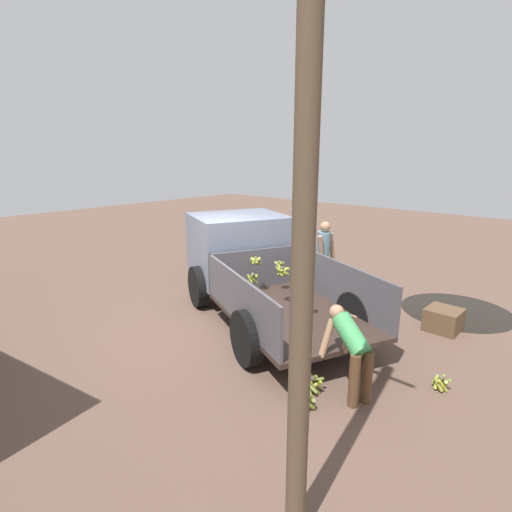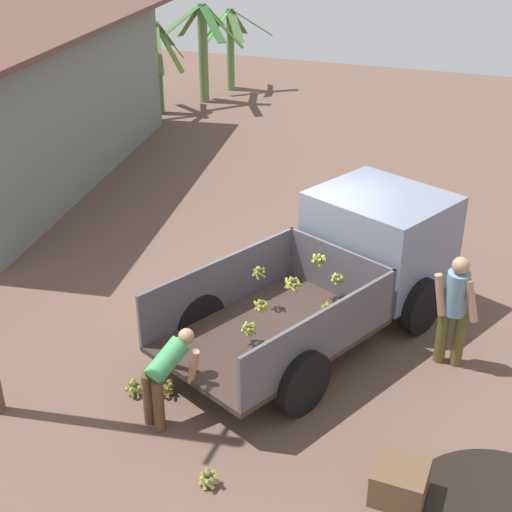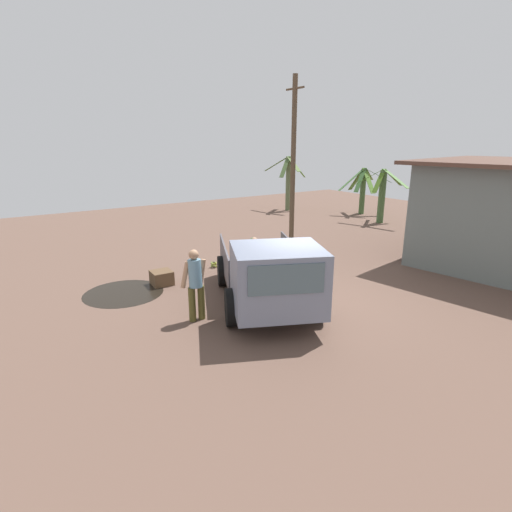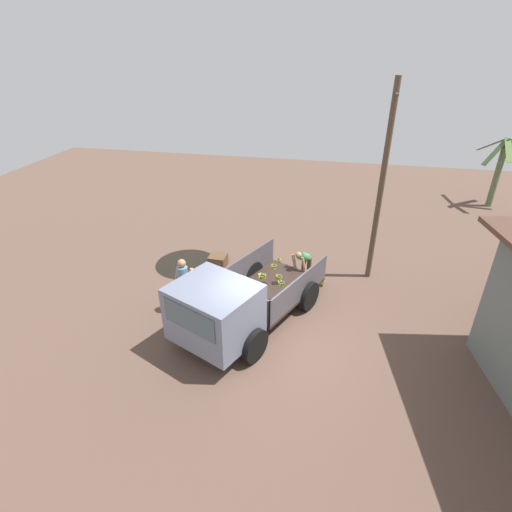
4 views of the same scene
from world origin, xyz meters
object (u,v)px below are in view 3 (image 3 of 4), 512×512
object	(u,v)px
cargo_truck	(273,278)
person_worker_loading	(252,249)
banana_bunch_on_ground_1	(273,265)
wooden_crate_0	(162,278)
utility_pole	(293,168)
person_foreground_visitor	(195,282)
banana_bunch_on_ground_2	(266,267)
banana_bunch_on_ground_0	(214,264)

from	to	relation	value
cargo_truck	person_worker_loading	xyz separation A→B (m)	(-3.39, 1.61, -0.31)
banana_bunch_on_ground_1	wooden_crate_0	world-z (taller)	wooden_crate_0
utility_pole	person_foreground_visitor	size ratio (longest dim) A/B	3.62
person_worker_loading	banana_bunch_on_ground_1	world-z (taller)	person_worker_loading
person_worker_loading	person_foreground_visitor	bearing A→B (deg)	-28.74
cargo_truck	wooden_crate_0	xyz separation A→B (m)	(-3.67, -1.38, -0.81)
banana_bunch_on_ground_2	utility_pole	bearing A→B (deg)	119.80
utility_pole	banana_bunch_on_ground_0	xyz separation A→B (m)	(-0.22, -3.08, -3.04)
banana_bunch_on_ground_1	banana_bunch_on_ground_2	xyz separation A→B (m)	(0.14, -0.36, 0.02)
cargo_truck	banana_bunch_on_ground_2	size ratio (longest dim) A/B	19.42
person_foreground_visitor	wooden_crate_0	world-z (taller)	person_foreground_visitor
cargo_truck	utility_pole	bearing A→B (deg)	161.73
person_worker_loading	banana_bunch_on_ground_1	bearing A→B (deg)	92.31
person_foreground_visitor	banana_bunch_on_ground_2	xyz separation A→B (m)	(-2.07, 3.43, -0.81)
cargo_truck	utility_pole	size ratio (longest dim) A/B	0.84
cargo_truck	person_foreground_visitor	xyz separation A→B (m)	(-0.93, -1.54, -0.07)
cargo_truck	utility_pole	xyz separation A→B (m)	(-4.06, 3.73, 2.14)
banana_bunch_on_ground_1	wooden_crate_0	distance (m)	3.67
person_foreground_visitor	person_worker_loading	distance (m)	4.01
person_foreground_visitor	banana_bunch_on_ground_0	size ratio (longest dim) A/B	6.46
person_foreground_visitor	banana_bunch_on_ground_2	world-z (taller)	person_foreground_visitor
cargo_truck	banana_bunch_on_ground_2	distance (m)	3.65
person_foreground_visitor	banana_bunch_on_ground_1	world-z (taller)	person_foreground_visitor
cargo_truck	wooden_crate_0	distance (m)	4.00
cargo_truck	person_worker_loading	bearing A→B (deg)	178.92
person_worker_loading	banana_bunch_on_ground_0	size ratio (longest dim) A/B	4.43
banana_bunch_on_ground_1	utility_pole	bearing A→B (deg)	121.56
wooden_crate_0	banana_bunch_on_ground_2	bearing A→B (deg)	78.49
person_worker_loading	banana_bunch_on_ground_2	bearing A→B (deg)	58.75
cargo_truck	banana_bunch_on_ground_1	xyz separation A→B (m)	(-3.15, 2.25, -0.89)
banana_bunch_on_ground_2	wooden_crate_0	world-z (taller)	wooden_crate_0
banana_bunch_on_ground_2	banana_bunch_on_ground_0	bearing A→B (deg)	-136.05
person_foreground_visitor	utility_pole	bearing A→B (deg)	-58.69
cargo_truck	banana_bunch_on_ground_1	size ratio (longest dim) A/B	20.49
utility_pole	person_foreground_visitor	xyz separation A→B (m)	(3.13, -5.28, -2.21)
person_foreground_visitor	banana_bunch_on_ground_1	xyz separation A→B (m)	(-2.22, 3.79, -0.83)
cargo_truck	person_worker_loading	world-z (taller)	cargo_truck
utility_pole	banana_bunch_on_ground_0	world-z (taller)	utility_pole
banana_bunch_on_ground_0	person_worker_loading	bearing A→B (deg)	47.03
cargo_truck	banana_bunch_on_ground_2	bearing A→B (deg)	172.19
utility_pole	banana_bunch_on_ground_1	bearing A→B (deg)	-58.44
person_worker_loading	banana_bunch_on_ground_2	distance (m)	0.74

